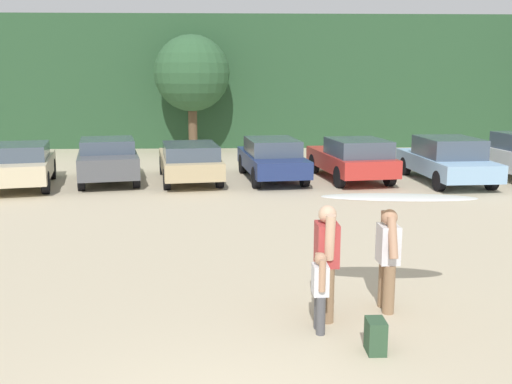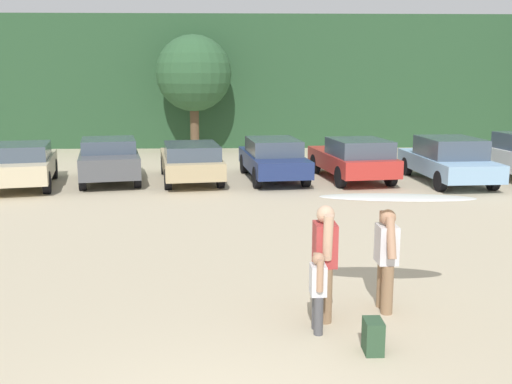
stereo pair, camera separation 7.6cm
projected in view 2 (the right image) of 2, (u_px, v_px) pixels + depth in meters
The scene contains 13 objects.
hillside_ridge at pixel (233, 81), 35.00m from camera, with size 108.00×12.00×6.46m, color #284C2D.
tree_far_right at pixel (194, 74), 27.52m from camera, with size 3.49×3.49×5.40m.
parked_car_champagne at pixel (22, 164), 19.33m from camera, with size 2.77×4.58×1.43m.
parked_car_dark_gray at pixel (109, 159), 20.29m from camera, with size 2.70×4.33×1.46m.
parked_car_tan at pixel (191, 160), 20.36m from camera, with size 2.57×4.85×1.34m.
parked_car_navy at pixel (273, 158), 20.71m from camera, with size 2.35×4.82×1.43m.
parked_car_red at pixel (353, 158), 20.55m from camera, with size 2.54×4.72×1.48m.
parked_car_sky_blue at pixel (448, 159), 20.15m from camera, with size 2.20×4.78×1.53m.
person_adult at pixel (386, 254), 9.14m from camera, with size 0.30×0.69×1.60m.
person_child at pixel (318, 288), 8.40m from camera, with size 0.22×0.47×1.17m.
person_companion at pixel (325, 255), 8.81m from camera, with size 0.33×0.75×1.74m.
surfboard_white at pixel (397, 198), 9.00m from camera, with size 2.40×0.89×0.09m.
backpack_dropped at pixel (373, 336), 7.84m from camera, with size 0.24×0.34×0.45m.
Camera 2 is at (0.23, -5.16, 3.60)m, focal length 42.03 mm.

